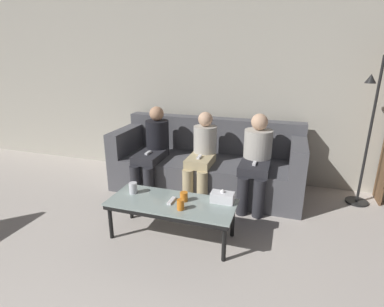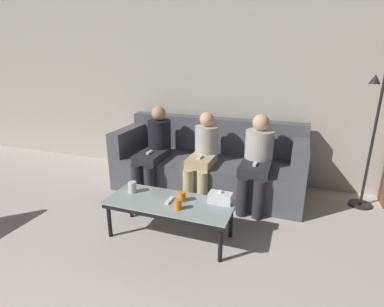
{
  "view_description": "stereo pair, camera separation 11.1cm",
  "coord_description": "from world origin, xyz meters",
  "px_view_note": "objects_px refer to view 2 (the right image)",
  "views": [
    {
      "loc": [
        0.97,
        -0.04,
        1.73
      ],
      "look_at": [
        0.0,
        2.95,
        0.7
      ],
      "focal_mm": 28.0,
      "sensor_mm": 36.0,
      "label": 1
    },
    {
      "loc": [
        1.08,
        -0.01,
        1.73
      ],
      "look_at": [
        0.0,
        2.95,
        0.7
      ],
      "focal_mm": 28.0,
      "sensor_mm": 36.0,
      "label": 2
    }
  ],
  "objects_px": {
    "coffee_table": "(170,205)",
    "couch": "(209,165)",
    "cup_far_center": "(132,187)",
    "tissue_box": "(220,198)",
    "cup_near_right": "(182,197)",
    "game_remote": "(170,200)",
    "cup_near_left": "(178,204)",
    "standing_lamp": "(379,118)",
    "seated_person_mid_left": "(203,153)",
    "seated_person_left_end": "(155,147)",
    "seated_person_mid_right": "(257,158)"
  },
  "relations": [
    {
      "from": "cup_near_left",
      "to": "cup_far_center",
      "type": "bearing_deg",
      "value": 163.14
    },
    {
      "from": "tissue_box",
      "to": "standing_lamp",
      "type": "xyz_separation_m",
      "value": [
        1.45,
        1.25,
        0.63
      ]
    },
    {
      "from": "game_remote",
      "to": "seated_person_mid_right",
      "type": "bearing_deg",
      "value": 56.16
    },
    {
      "from": "cup_near_right",
      "to": "cup_near_left",
      "type": "bearing_deg",
      "value": -80.7
    },
    {
      "from": "cup_near_left",
      "to": "cup_near_right",
      "type": "xyz_separation_m",
      "value": [
        -0.03,
        0.17,
        -0.0
      ]
    },
    {
      "from": "cup_near_right",
      "to": "game_remote",
      "type": "xyz_separation_m",
      "value": [
        -0.11,
        -0.05,
        -0.04
      ]
    },
    {
      "from": "couch",
      "to": "cup_far_center",
      "type": "height_order",
      "value": "couch"
    },
    {
      "from": "cup_far_center",
      "to": "seated_person_mid_left",
      "type": "xyz_separation_m",
      "value": [
        0.46,
        0.94,
        0.12
      ]
    },
    {
      "from": "standing_lamp",
      "to": "seated_person_left_end",
      "type": "bearing_deg",
      "value": -171.01
    },
    {
      "from": "seated_person_left_end",
      "to": "tissue_box",
      "type": "bearing_deg",
      "value": -37.19
    },
    {
      "from": "cup_far_center",
      "to": "seated_person_left_end",
      "type": "xyz_separation_m",
      "value": [
        -0.2,
        0.93,
        0.14
      ]
    },
    {
      "from": "cup_near_right",
      "to": "standing_lamp",
      "type": "relative_size",
      "value": 0.05
    },
    {
      "from": "cup_far_center",
      "to": "game_remote",
      "type": "distance_m",
      "value": 0.45
    },
    {
      "from": "standing_lamp",
      "to": "seated_person_mid_left",
      "type": "xyz_separation_m",
      "value": [
        -1.9,
        -0.39,
        -0.5
      ]
    },
    {
      "from": "cup_near_left",
      "to": "seated_person_mid_right",
      "type": "relative_size",
      "value": 0.09
    },
    {
      "from": "coffee_table",
      "to": "game_remote",
      "type": "xyz_separation_m",
      "value": [
        0.0,
        0.0,
        0.05
      ]
    },
    {
      "from": "cup_near_right",
      "to": "tissue_box",
      "type": "distance_m",
      "value": 0.37
    },
    {
      "from": "game_remote",
      "to": "seated_person_mid_left",
      "type": "bearing_deg",
      "value": 89.09
    },
    {
      "from": "cup_near_right",
      "to": "game_remote",
      "type": "height_order",
      "value": "cup_near_right"
    },
    {
      "from": "seated_person_left_end",
      "to": "seated_person_mid_right",
      "type": "xyz_separation_m",
      "value": [
        1.32,
        0.02,
        0.0
      ]
    },
    {
      "from": "couch",
      "to": "seated_person_left_end",
      "type": "relative_size",
      "value": 2.22
    },
    {
      "from": "coffee_table",
      "to": "cup_near_right",
      "type": "distance_m",
      "value": 0.15
    },
    {
      "from": "coffee_table",
      "to": "standing_lamp",
      "type": "relative_size",
      "value": 0.71
    },
    {
      "from": "cup_far_center",
      "to": "standing_lamp",
      "type": "height_order",
      "value": "standing_lamp"
    },
    {
      "from": "seated_person_mid_left",
      "to": "coffee_table",
      "type": "bearing_deg",
      "value": -90.91
    },
    {
      "from": "tissue_box",
      "to": "seated_person_mid_left",
      "type": "bearing_deg",
      "value": 117.71
    },
    {
      "from": "game_remote",
      "to": "seated_person_mid_left",
      "type": "xyz_separation_m",
      "value": [
        0.02,
        1.0,
        0.17
      ]
    },
    {
      "from": "tissue_box",
      "to": "seated_person_left_end",
      "type": "bearing_deg",
      "value": 142.81
    },
    {
      "from": "cup_far_center",
      "to": "tissue_box",
      "type": "bearing_deg",
      "value": 5.37
    },
    {
      "from": "cup_far_center",
      "to": "game_remote",
      "type": "bearing_deg",
      "value": -7.59
    },
    {
      "from": "tissue_box",
      "to": "seated_person_mid_right",
      "type": "height_order",
      "value": "seated_person_mid_right"
    },
    {
      "from": "cup_near_right",
      "to": "cup_far_center",
      "type": "height_order",
      "value": "cup_far_center"
    },
    {
      "from": "cup_near_right",
      "to": "seated_person_left_end",
      "type": "relative_size",
      "value": 0.08
    },
    {
      "from": "cup_near_left",
      "to": "cup_near_right",
      "type": "height_order",
      "value": "cup_near_left"
    },
    {
      "from": "couch",
      "to": "cup_near_right",
      "type": "relative_size",
      "value": 26.74
    },
    {
      "from": "standing_lamp",
      "to": "seated_person_left_end",
      "type": "relative_size",
      "value": 1.59
    },
    {
      "from": "cup_far_center",
      "to": "tissue_box",
      "type": "xyz_separation_m",
      "value": [
        0.91,
        0.09,
        -0.01
      ]
    },
    {
      "from": "coffee_table",
      "to": "couch",
      "type": "bearing_deg",
      "value": 89.26
    },
    {
      "from": "cup_near_left",
      "to": "seated_person_mid_right",
      "type": "bearing_deg",
      "value": 64.31
    },
    {
      "from": "couch",
      "to": "game_remote",
      "type": "xyz_separation_m",
      "value": [
        -0.02,
        -1.24,
        0.07
      ]
    },
    {
      "from": "seated_person_left_end",
      "to": "seated_person_mid_right",
      "type": "height_order",
      "value": "seated_person_left_end"
    },
    {
      "from": "game_remote",
      "to": "tissue_box",
      "type": "bearing_deg",
      "value": 17.23
    },
    {
      "from": "seated_person_mid_left",
      "to": "cup_near_left",
      "type": "bearing_deg",
      "value": -83.9
    },
    {
      "from": "seated_person_left_end",
      "to": "coffee_table",
      "type": "bearing_deg",
      "value": -56.85
    },
    {
      "from": "tissue_box",
      "to": "cup_far_center",
      "type": "bearing_deg",
      "value": -174.63
    },
    {
      "from": "cup_near_left",
      "to": "seated_person_mid_left",
      "type": "xyz_separation_m",
      "value": [
        -0.12,
        1.12,
        0.13
      ]
    },
    {
      "from": "seated_person_mid_left",
      "to": "seated_person_left_end",
      "type": "bearing_deg",
      "value": -178.77
    },
    {
      "from": "coffee_table",
      "to": "tissue_box",
      "type": "xyz_separation_m",
      "value": [
        0.47,
        0.14,
        0.09
      ]
    },
    {
      "from": "tissue_box",
      "to": "seated_person_mid_left",
      "type": "height_order",
      "value": "seated_person_mid_left"
    },
    {
      "from": "cup_near_left",
      "to": "standing_lamp",
      "type": "relative_size",
      "value": 0.06
    }
  ]
}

